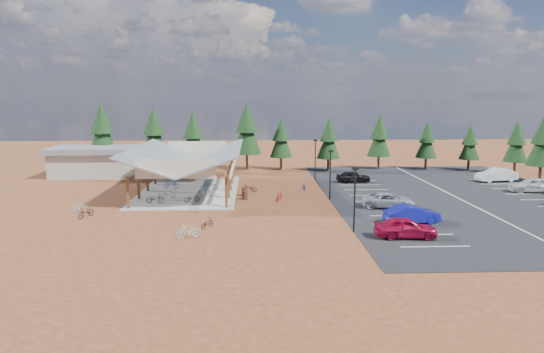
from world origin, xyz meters
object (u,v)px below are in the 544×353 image
object	(u,v)px
trash_bin_0	(245,195)
bike_15	(279,196)
outbuilding	(93,161)
lamp_post_0	(355,195)
trash_bin_1	(245,192)
car_4	(353,177)
car_1	(412,214)
bike_9	(79,207)
car_2	(388,200)
bike_8	(86,212)
bike_3	(189,175)
bike_14	(304,187)
bike_0	(155,198)
bike_7	(220,176)
bike_16	(249,188)
bike_pavilion	(188,158)
lamp_post_1	(330,171)
bike_5	(205,191)
car_9	(496,175)
bike_6	(210,185)
bike_12	(207,223)
bike_4	(192,198)
bike_13	(188,231)
bike_2	(171,184)
car_0	(406,227)
lamp_post_2	(315,157)
bike_1	(168,194)

from	to	relation	value
trash_bin_0	bike_15	bearing A→B (deg)	-15.67
outbuilding	lamp_post_0	bearing A→B (deg)	-43.99
trash_bin_0	trash_bin_1	xyz separation A→B (m)	(-0.08, 1.79, 0.00)
car_4	car_1	bearing A→B (deg)	177.98
outbuilding	trash_bin_1	xyz separation A→B (m)	(20.24, -13.69, -1.58)
car_4	bike_9	bearing A→B (deg)	112.01
car_2	bike_8	bearing A→B (deg)	104.59
bike_3	bike_14	distance (m)	15.53
bike_9	bike_0	bearing A→B (deg)	-96.50
bike_7	bike_16	world-z (taller)	bike_7
bike_pavilion	car_2	distance (m)	22.09
bike_pavilion	car_4	xyz separation A→B (m)	(19.48, 4.91, -3.08)
lamp_post_1	trash_bin_0	size ratio (longest dim) A/B	5.71
bike_5	car_1	world-z (taller)	car_1
lamp_post_0	car_2	world-z (taller)	lamp_post_0
bike_9	car_1	bearing A→B (deg)	-132.86
bike_7	car_9	bearing A→B (deg)	-78.19
lamp_post_0	trash_bin_1	xyz separation A→B (m)	(-8.76, 14.31, -2.53)
bike_6	bike_12	bearing A→B (deg)	-158.22
bike_pavilion	trash_bin_1	world-z (taller)	bike_pavilion
bike_8	bike_9	distance (m)	2.55
bike_3	bike_16	size ratio (longest dim) A/B	1.11
bike_5	lamp_post_1	bearing A→B (deg)	-109.47
bike_4	car_2	size ratio (longest dim) A/B	0.31
bike_pavilion	bike_14	world-z (taller)	bike_pavilion
bike_pavilion	bike_12	size ratio (longest dim) A/B	12.45
lamp_post_0	trash_bin_0	world-z (taller)	lamp_post_0
trash_bin_1	bike_13	size ratio (longest dim) A/B	0.48
bike_4	bike_7	xyz separation A→B (m)	(1.91, 13.18, 0.05)
bike_pavilion	bike_14	size ratio (longest dim) A/B	11.86
bike_2	car_0	size ratio (longest dim) A/B	0.41
lamp_post_1	bike_0	xyz separation A→B (m)	(-17.58, -1.25, -2.42)
trash_bin_0	bike_7	bearing A→B (deg)	106.10
lamp_post_1	bike_8	world-z (taller)	lamp_post_1
bike_9	car_4	world-z (taller)	car_4
bike_0	bike_9	size ratio (longest dim) A/B	1.18
bike_16	bike_14	bearing A→B (deg)	109.89
car_9	trash_bin_0	bearing A→B (deg)	-82.35
bike_6	car_2	bearing A→B (deg)	-101.21
outbuilding	bike_13	world-z (taller)	outbuilding
lamp_post_2	bike_5	size ratio (longest dim) A/B	3.16
car_4	bike_0	bearing A→B (deg)	112.19
bike_9	lamp_post_2	bearing A→B (deg)	-88.16
lamp_post_0	car_2	size ratio (longest dim) A/B	1.03
lamp_post_0	bike_1	world-z (taller)	lamp_post_0
trash_bin_1	bike_4	distance (m)	6.14
bike_6	bike_2	bearing A→B (deg)	103.18
bike_1	bike_13	xyz separation A→B (m)	(3.96, -14.27, -0.00)
bike_8	bike_9	size ratio (longest dim) A/B	1.27
bike_0	car_2	bearing A→B (deg)	-93.50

